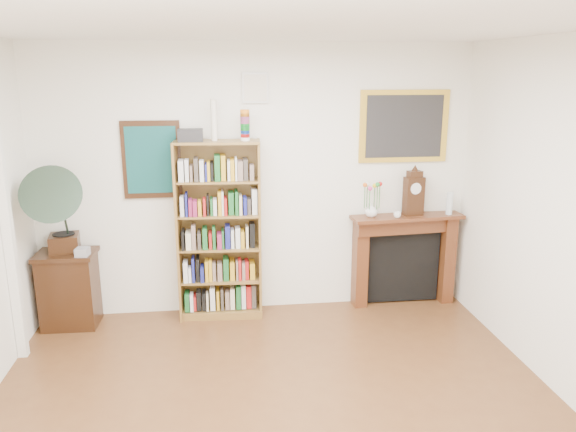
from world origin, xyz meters
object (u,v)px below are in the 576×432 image
(bookshelf, at_px, (219,221))
(side_cabinet, at_px, (69,289))
(flower_vase, at_px, (372,210))
(teacup, at_px, (397,215))
(cd_stack, at_px, (82,252))
(bottle_right, at_px, (450,205))
(gramophone, at_px, (56,205))
(mantel_clock, at_px, (414,194))
(fireplace, at_px, (404,252))
(bottle_left, at_px, (450,203))

(bookshelf, relative_size, side_cabinet, 2.74)
(flower_vase, relative_size, teacup, 1.76)
(cd_stack, bearing_deg, bottle_right, 3.29)
(gramophone, distance_m, mantel_clock, 3.59)
(teacup, bearing_deg, gramophone, -178.25)
(side_cabinet, relative_size, fireplace, 0.63)
(flower_vase, distance_m, bottle_right, 0.87)
(side_cabinet, xyz_separation_m, teacup, (3.37, 0.00, 0.66))
(flower_vase, distance_m, bottle_left, 0.86)
(bookshelf, distance_m, cd_stack, 1.35)
(side_cabinet, height_order, bottle_left, bottle_left)
(side_cabinet, distance_m, fireplace, 3.52)
(gramophone, height_order, bottle_left, gramophone)
(side_cabinet, xyz_separation_m, fireplace, (3.51, 0.14, 0.20))
(cd_stack, bearing_deg, bookshelf, 7.81)
(bookshelf, relative_size, bottle_left, 8.87)
(bottle_right, bearing_deg, bottle_left, -126.56)
(bookshelf, bearing_deg, mantel_clock, 4.78)
(mantel_clock, height_order, flower_vase, mantel_clock)
(bottle_left, bearing_deg, bottle_right, 53.44)
(side_cabinet, height_order, gramophone, gramophone)
(bookshelf, bearing_deg, teacup, 2.05)
(teacup, distance_m, bottle_left, 0.60)
(gramophone, relative_size, flower_vase, 6.51)
(fireplace, xyz_separation_m, cd_stack, (-3.32, -0.26, 0.23))
(side_cabinet, relative_size, mantel_clock, 1.63)
(cd_stack, bearing_deg, mantel_clock, 3.80)
(side_cabinet, height_order, bottle_right, bottle_right)
(teacup, bearing_deg, fireplace, 43.63)
(fireplace, height_order, cd_stack, fireplace)
(bookshelf, height_order, bottle_left, bookshelf)
(mantel_clock, bearing_deg, gramophone, 173.38)
(mantel_clock, bearing_deg, cd_stack, 174.06)
(cd_stack, xyz_separation_m, teacup, (3.18, 0.13, 0.23))
(side_cabinet, relative_size, flower_vase, 5.60)
(gramophone, bearing_deg, flower_vase, -5.12)
(side_cabinet, relative_size, cd_stack, 6.48)
(flower_vase, bearing_deg, teacup, -15.89)
(bookshelf, height_order, flower_vase, bookshelf)
(bookshelf, relative_size, gramophone, 2.36)
(fireplace, height_order, flower_vase, flower_vase)
(teacup, distance_m, bottle_right, 0.62)
(bookshelf, distance_m, fireplace, 2.05)
(bookshelf, distance_m, bottle_left, 2.45)
(cd_stack, relative_size, bottle_right, 0.60)
(bookshelf, bearing_deg, gramophone, -170.71)
(flower_vase, bearing_deg, fireplace, 8.21)
(gramophone, bearing_deg, teacup, -6.62)
(gramophone, relative_size, bottle_left, 3.77)
(fireplace, xyz_separation_m, mantel_clock, (0.06, -0.04, 0.66))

